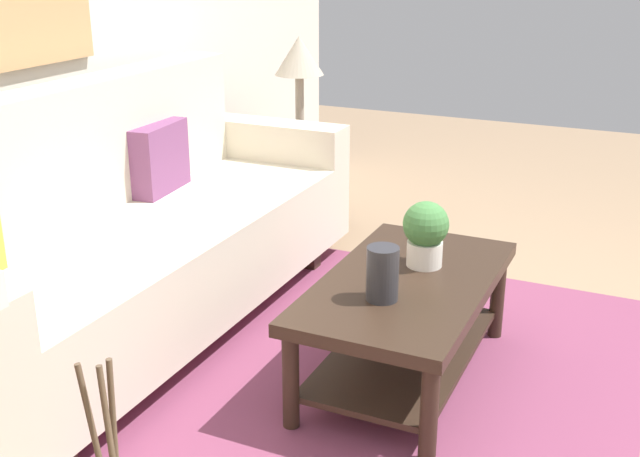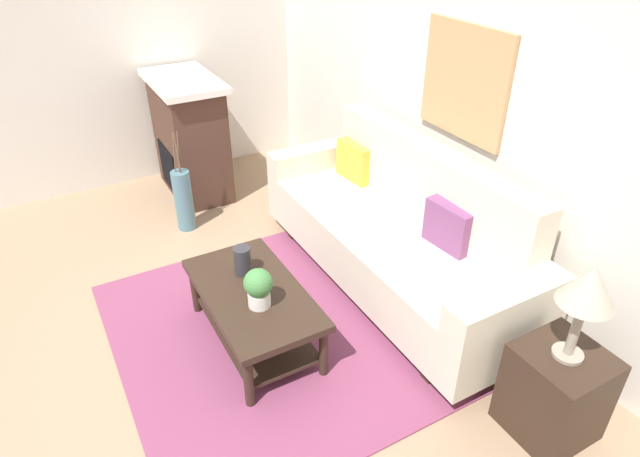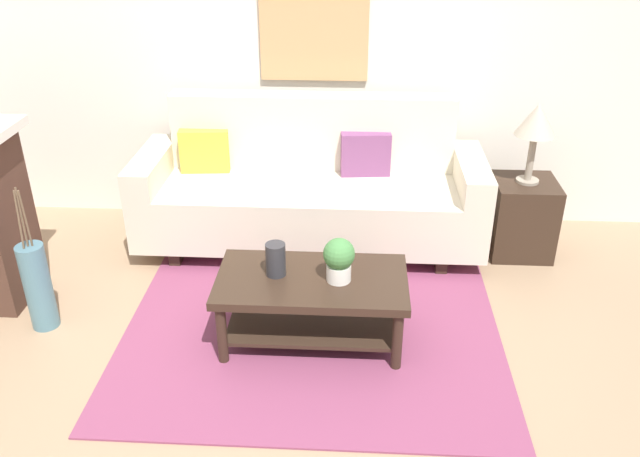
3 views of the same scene
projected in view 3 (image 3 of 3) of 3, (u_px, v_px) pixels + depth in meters
The scene contains 16 objects.
ground_plane at pixel (306, 382), 3.62m from camera, with size 9.74×9.74×0.00m, color #9E7F60.
wall_back at pixel (326, 49), 4.88m from camera, with size 5.74×0.10×2.70m, color silver.
area_rug at pixel (312, 327), 4.06m from camera, with size 2.28×1.98×0.01m, color #843D5B.
couch at pixel (311, 191), 4.84m from camera, with size 2.49×0.84×1.08m.
throw_pillow_mustard at pixel (205, 151), 4.88m from camera, with size 0.36×0.12×0.32m, color gold.
throw_pillow_plum at pixel (366, 154), 4.81m from camera, with size 0.36×0.12×0.32m, color #7A4270.
coffee_table at pixel (312, 294), 3.82m from camera, with size 1.10×0.60×0.43m.
tabletop_vase at pixel (276, 259), 3.76m from camera, with size 0.12×0.12×0.20m, color #2D2D33.
potted_plant_tabletop at pixel (339, 259), 3.68m from camera, with size 0.18×0.18×0.26m.
side_table at pixel (521, 217), 4.79m from camera, with size 0.44×0.44×0.56m, color #332319.
table_lamp at pixel (536, 123), 4.46m from camera, with size 0.28×0.28×0.57m.
floor_vase at pixel (38, 287), 3.96m from camera, with size 0.16×0.16×0.56m, color slate.
floor_vase_branch_a at pixel (25, 219), 3.75m from camera, with size 0.01×0.01×0.36m, color brown.
floor_vase_branch_b at pixel (22, 217), 3.76m from camera, with size 0.01×0.01×0.36m, color brown.
floor_vase_branch_c at pixel (19, 220), 3.73m from camera, with size 0.01×0.01×0.36m, color brown.
framed_painting at pixel (314, 28), 4.75m from camera, with size 0.79×0.03×0.76m, color tan.
Camera 3 is at (0.24, -2.80, 2.43)m, focal length 36.92 mm.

